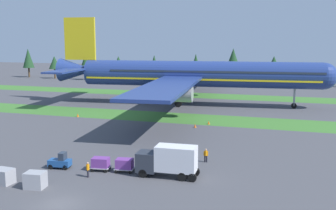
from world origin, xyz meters
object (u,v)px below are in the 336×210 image
object	(u,v)px
cargo_dolly_second	(125,164)
catering_truck	(168,160)
ground_crew_loader	(88,169)
taxiway_marker_1	(195,126)
baggage_tug	(60,162)
uld_container_1	(35,180)
taxiway_marker_2	(78,115)
airliner	(190,74)
cargo_dolly_lead	(101,163)
uld_container_0	(3,176)
ground_crew_marshaller	(206,155)
taxiway_marker_0	(209,122)

from	to	relation	value
cargo_dolly_second	catering_truck	world-z (taller)	catering_truck
ground_crew_loader	taxiway_marker_1	xyz separation A→B (m)	(5.48, 28.56, -0.61)
baggage_tug	cargo_dolly_second	xyz separation A→B (m)	(7.85, 1.07, 0.10)
uld_container_1	taxiway_marker_1	size ratio (longest dim) A/B	2.94
ground_crew_loader	uld_container_1	xyz separation A→B (m)	(-3.58, -4.60, -0.09)
catering_truck	taxiway_marker_2	bearing A→B (deg)	41.63
taxiway_marker_2	taxiway_marker_1	bearing A→B (deg)	-6.23
airliner	cargo_dolly_lead	distance (m)	50.25
cargo_dolly_second	catering_truck	size ratio (longest dim) A/B	0.34
uld_container_0	taxiway_marker_2	xyz separation A→B (m)	(-11.62, 35.77, -0.48)
taxiway_marker_1	baggage_tug	bearing A→B (deg)	-110.76
baggage_tug	ground_crew_loader	distance (m)	5.00
ground_crew_marshaller	uld_container_1	bearing A→B (deg)	29.47
baggage_tug	cargo_dolly_lead	size ratio (longest dim) A/B	1.16
taxiway_marker_1	taxiway_marker_2	world-z (taller)	taxiway_marker_1
catering_truck	uld_container_0	bearing A→B (deg)	111.76
cargo_dolly_second	uld_container_0	size ratio (longest dim) A/B	1.19
cargo_dolly_lead	ground_crew_loader	size ratio (longest dim) A/B	1.37
catering_truck	taxiway_marker_1	distance (m)	25.97
airliner	taxiway_marker_0	world-z (taller)	airliner
baggage_tug	taxiway_marker_1	world-z (taller)	baggage_tug
airliner	taxiway_marker_2	world-z (taller)	airliner
baggage_tug	cargo_dolly_lead	distance (m)	5.03
cargo_dolly_lead	cargo_dolly_second	world-z (taller)	same
airliner	taxiway_marker_2	size ratio (longest dim) A/B	121.70
catering_truck	uld_container_0	distance (m)	17.76
cargo_dolly_lead	cargo_dolly_second	bearing A→B (deg)	-90.00
cargo_dolly_second	taxiway_marker_2	xyz separation A→B (m)	(-22.42, 28.38, -0.59)
airliner	cargo_dolly_second	xyz separation A→B (m)	(4.73, -49.41, -6.44)
uld_container_0	uld_container_1	xyz separation A→B (m)	(4.02, -0.08, 0.05)
cargo_dolly_lead	taxiway_marker_2	xyz separation A→B (m)	(-19.55, 28.77, -0.59)
airliner	taxiway_marker_2	xyz separation A→B (m)	(-17.70, -21.04, -7.03)
airliner	baggage_tug	size ratio (longest dim) A/B	29.09
uld_container_1	taxiway_marker_0	xyz separation A→B (m)	(10.78, 36.59, -0.53)
taxiway_marker_1	taxiway_marker_2	bearing A→B (deg)	173.77
ground_crew_marshaller	ground_crew_loader	world-z (taller)	same
catering_truck	uld_container_0	xyz separation A→B (m)	(-16.13, -7.33, -1.15)
baggage_tug	uld_container_0	world-z (taller)	baggage_tug
baggage_tug	taxiway_marker_0	world-z (taller)	baggage_tug
ground_crew_marshaller	taxiway_marker_1	world-z (taller)	ground_crew_marshaller
baggage_tug	ground_crew_marshaller	world-z (taller)	baggage_tug
ground_crew_marshaller	taxiway_marker_2	size ratio (longest dim) A/B	2.65
cargo_dolly_lead	cargo_dolly_second	size ratio (longest dim) A/B	1.00
airliner	ground_crew_marshaller	world-z (taller)	airliner
uld_container_0	cargo_dolly_lead	bearing A→B (deg)	41.46
ground_crew_loader	uld_container_1	bearing A→B (deg)	-57.36
ground_crew_marshaller	catering_truck	bearing A→B (deg)	52.57
taxiway_marker_0	taxiway_marker_1	size ratio (longest dim) A/B	0.96
airliner	ground_crew_loader	world-z (taller)	airliner
catering_truck	taxiway_marker_1	bearing A→B (deg)	4.08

